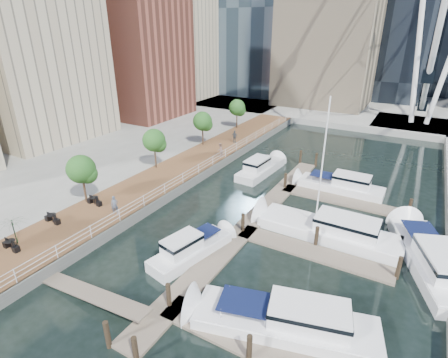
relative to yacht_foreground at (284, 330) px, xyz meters
name	(u,v)px	position (x,y,z in m)	size (l,w,h in m)	color
ground	(154,273)	(-9.88, 0.14, 0.00)	(520.00, 520.00, 0.00)	black
boardwalk	(178,172)	(-18.88, 15.14, 0.50)	(6.00, 60.00, 1.00)	brown
seawall	(200,178)	(-15.88, 15.14, 0.50)	(0.25, 60.00, 1.00)	#595954
land_inland	(35,138)	(-45.88, 15.14, 0.50)	(48.00, 90.00, 1.00)	gray
land_far	(375,83)	(-9.88, 102.14, 0.50)	(200.00, 114.00, 1.00)	gray
pier	(418,126)	(4.12, 52.14, 0.50)	(14.00, 12.00, 1.00)	gray
railing	(199,169)	(-15.98, 15.14, 1.52)	(0.10, 60.00, 1.05)	white
floating_docks	(307,232)	(-1.92, 10.12, 0.49)	(16.00, 34.00, 2.60)	#6D6051
midrise_condos	(95,45)	(-43.45, 26.96, 13.42)	(19.00, 67.00, 28.00)	#BCAD8E
street_trees	(154,140)	(-21.28, 14.14, 4.29)	(2.60, 42.60, 4.60)	#3F2B1C
cafe_tables	(33,231)	(-20.28, -1.86, 1.37)	(2.50, 13.70, 0.74)	black
yacht_foreground	(284,330)	(0.00, 0.00, 0.00)	(3.06, 11.43, 2.15)	white
pedestrian_near	(115,205)	(-17.25, 3.88, 1.83)	(0.60, 0.40, 1.66)	#4B5464
pedestrian_mid	(220,150)	(-16.76, 21.15, 1.86)	(0.84, 0.65, 1.73)	#916D64
pedestrian_far	(235,137)	(-17.86, 27.07, 1.88)	(1.03, 0.43, 1.76)	#343941
moored_yachts	(322,238)	(-0.76, 10.55, 0.00)	(23.14, 34.61, 11.50)	white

